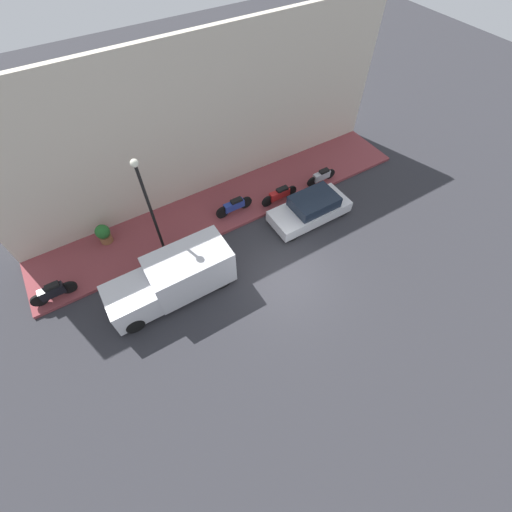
# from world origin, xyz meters

# --- Properties ---
(ground_plane) EXTENTS (60.00, 60.00, 0.00)m
(ground_plane) POSITION_xyz_m (0.00, 0.00, 0.00)
(ground_plane) COLOR #2D2D33
(sidewalk) EXTENTS (3.11, 19.20, 0.16)m
(sidewalk) POSITION_xyz_m (5.04, 0.00, 0.08)
(sidewalk) COLOR brown
(sidewalk) RESTS_ON ground_plane
(building_facade) EXTENTS (0.30, 19.20, 7.44)m
(building_facade) POSITION_xyz_m (6.74, 0.00, 3.72)
(building_facade) COLOR beige
(building_facade) RESTS_ON ground_plane
(parked_car) EXTENTS (1.69, 3.92, 1.26)m
(parked_car) POSITION_xyz_m (2.28, -3.05, 0.60)
(parked_car) COLOR silver
(parked_car) RESTS_ON ground_plane
(delivery_van) EXTENTS (1.81, 5.02, 1.92)m
(delivery_van) POSITION_xyz_m (1.75, 4.24, 0.98)
(delivery_van) COLOR silver
(delivery_van) RESTS_ON ground_plane
(motorcycle_red) EXTENTS (0.30, 2.03, 0.77)m
(motorcycle_red) POSITION_xyz_m (3.89, -2.33, 0.58)
(motorcycle_red) COLOR #B21E1E
(motorcycle_red) RESTS_ON sidewalk
(motorcycle_blue) EXTENTS (0.30, 1.95, 0.78)m
(motorcycle_blue) POSITION_xyz_m (4.37, -0.00, 0.59)
(motorcycle_blue) COLOR navy
(motorcycle_blue) RESTS_ON sidewalk
(scooter_silver) EXTENTS (0.30, 1.77, 0.74)m
(scooter_silver) POSITION_xyz_m (3.93, -5.00, 0.55)
(scooter_silver) COLOR #B7B7BF
(scooter_silver) RESTS_ON sidewalk
(motorcycle_black) EXTENTS (0.30, 1.78, 0.86)m
(motorcycle_black) POSITION_xyz_m (3.90, 8.54, 0.62)
(motorcycle_black) COLOR black
(motorcycle_black) RESTS_ON sidewalk
(streetlamp) EXTENTS (0.30, 0.30, 5.00)m
(streetlamp) POSITION_xyz_m (3.91, 3.87, 3.24)
(streetlamp) COLOR black
(streetlamp) RESTS_ON sidewalk
(potted_plant) EXTENTS (0.65, 0.65, 0.97)m
(potted_plant) POSITION_xyz_m (5.83, 5.92, 0.67)
(potted_plant) COLOR brown
(potted_plant) RESTS_ON sidewalk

